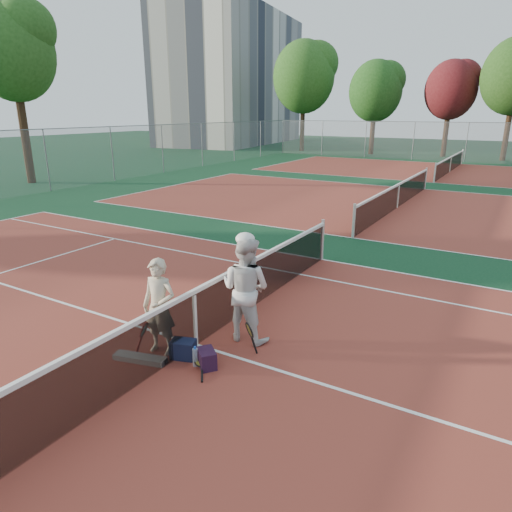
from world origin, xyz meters
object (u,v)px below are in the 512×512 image
at_px(net_main, 195,318).
at_px(racket_red, 145,339).
at_px(player_b, 246,289).
at_px(racket_spare, 202,363).
at_px(racket_black_held, 249,339).
at_px(apartment_block, 234,79).
at_px(water_bottle, 195,357).
at_px(sports_bag_navy, 183,349).
at_px(sports_bag_purple, 207,359).
at_px(player_a, 159,307).

xyz_separation_m(net_main, racket_red, (-0.52, -0.68, -0.22)).
relative_size(player_b, racket_spare, 3.11).
bearing_deg(racket_black_held, apartment_block, -110.62).
relative_size(racket_red, water_bottle, 1.90).
distance_m(player_b, racket_red, 1.86).
relative_size(player_b, sports_bag_navy, 4.78).
bearing_deg(racket_red, sports_bag_purple, -8.66).
xyz_separation_m(sports_bag_navy, sports_bag_purple, (0.50, -0.03, -0.01)).
relative_size(racket_red, sports_bag_purple, 1.61).
relative_size(racket_red, racket_spare, 0.96).
bearing_deg(net_main, player_b, 47.80).
bearing_deg(racket_red, apartment_block, 102.49).
relative_size(net_main, racket_black_held, 18.80).
height_order(player_a, sports_bag_purple, player_a).
bearing_deg(apartment_block, water_bottle, -57.47).
distance_m(sports_bag_navy, sports_bag_purple, 0.50).
xyz_separation_m(apartment_block, sports_bag_navy, (28.09, -44.44, -7.35)).
height_order(player_a, racket_black_held, player_a).
relative_size(apartment_block, racket_black_held, 37.67).
height_order(player_a, racket_spare, player_a).
bearing_deg(apartment_block, racket_black_held, -56.54).
relative_size(player_b, racket_black_held, 3.18).
bearing_deg(racket_red, player_a, 32.30).
bearing_deg(apartment_block, racket_spare, -57.36).
height_order(net_main, racket_spare, net_main).
distance_m(player_b, racket_spare, 1.45).
bearing_deg(sports_bag_purple, water_bottle, -158.61).
bearing_deg(player_b, racket_black_held, 127.71).
bearing_deg(sports_bag_purple, racket_red, -169.55).
xyz_separation_m(net_main, racket_black_held, (0.97, 0.17, -0.22)).
bearing_deg(player_a, apartment_block, 113.48).
bearing_deg(water_bottle, racket_spare, 22.38).
xyz_separation_m(racket_black_held, water_bottle, (-0.56, -0.71, -0.14)).
bearing_deg(racket_spare, sports_bag_purple, -106.74).
bearing_deg(racket_red, player_b, 30.90).
distance_m(apartment_block, sports_bag_purple, 53.37).
relative_size(apartment_block, sports_bag_purple, 61.95).
distance_m(player_a, racket_spare, 1.13).
xyz_separation_m(player_a, racket_spare, (0.86, -0.04, -0.74)).
xyz_separation_m(racket_red, water_bottle, (0.93, 0.14, -0.14)).
relative_size(apartment_block, player_b, 11.84).
relative_size(racket_black_held, sports_bag_navy, 1.50).
xyz_separation_m(apartment_block, racket_red, (27.48, -44.68, -7.21)).
bearing_deg(racket_spare, racket_red, 62.88).
bearing_deg(apartment_block, sports_bag_purple, -57.27).
xyz_separation_m(racket_black_held, racket_spare, (-0.46, -0.67, -0.23)).
distance_m(net_main, water_bottle, 0.77).
bearing_deg(sports_bag_navy, net_main, 100.95).
xyz_separation_m(apartment_block, racket_spare, (28.51, -44.50, -7.44)).
relative_size(player_a, water_bottle, 5.38).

